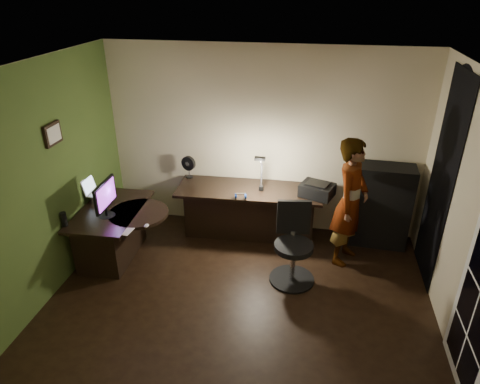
% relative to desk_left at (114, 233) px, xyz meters
% --- Properties ---
extents(floor, '(4.50, 4.00, 0.01)m').
position_rel_desk_left_xyz_m(floor, '(1.83, -0.77, -0.37)').
color(floor, black).
rests_on(floor, ground).
extents(ceiling, '(4.50, 4.00, 0.01)m').
position_rel_desk_left_xyz_m(ceiling, '(1.83, -0.77, 2.34)').
color(ceiling, silver).
rests_on(ceiling, floor).
extents(wall_back, '(4.50, 0.01, 2.70)m').
position_rel_desk_left_xyz_m(wall_back, '(1.83, 1.23, 0.99)').
color(wall_back, beige).
rests_on(wall_back, floor).
extents(wall_front, '(4.50, 0.01, 2.70)m').
position_rel_desk_left_xyz_m(wall_front, '(1.83, -2.78, 0.99)').
color(wall_front, beige).
rests_on(wall_front, floor).
extents(wall_left, '(0.01, 4.00, 2.70)m').
position_rel_desk_left_xyz_m(wall_left, '(-0.42, -0.77, 0.99)').
color(wall_left, beige).
rests_on(wall_left, floor).
extents(wall_right, '(0.01, 4.00, 2.70)m').
position_rel_desk_left_xyz_m(wall_right, '(4.08, -0.77, 0.99)').
color(wall_right, beige).
rests_on(wall_right, floor).
extents(green_wall_overlay, '(0.00, 4.00, 2.70)m').
position_rel_desk_left_xyz_m(green_wall_overlay, '(-0.41, -0.77, 0.99)').
color(green_wall_overlay, '#425B24').
rests_on(green_wall_overlay, floor).
extents(arched_doorway, '(0.01, 0.90, 2.60)m').
position_rel_desk_left_xyz_m(arched_doorway, '(4.07, 0.38, 0.94)').
color(arched_doorway, black).
rests_on(arched_doorway, floor).
extents(framed_picture, '(0.04, 0.30, 0.25)m').
position_rel_desk_left_xyz_m(framed_picture, '(-0.39, -0.32, 1.49)').
color(framed_picture, black).
rests_on(framed_picture, wall_left).
extents(desk_left, '(0.81, 1.28, 0.73)m').
position_rel_desk_left_xyz_m(desk_left, '(0.00, 0.00, 0.00)').
color(desk_left, black).
rests_on(desk_left, floor).
extents(desk_right, '(2.08, 0.80, 0.77)m').
position_rel_desk_left_xyz_m(desk_right, '(1.70, 0.85, 0.02)').
color(desk_right, black).
rests_on(desk_right, floor).
extents(cabinet, '(0.81, 0.43, 1.19)m').
position_rel_desk_left_xyz_m(cabinet, '(3.54, 1.01, 0.23)').
color(cabinet, black).
rests_on(cabinet, floor).
extents(laptop_stand, '(0.30, 0.27, 0.10)m').
position_rel_desk_left_xyz_m(laptop_stand, '(-0.23, 0.23, 0.40)').
color(laptop_stand, silver).
rests_on(laptop_stand, desk_left).
extents(laptop, '(0.36, 0.34, 0.24)m').
position_rel_desk_left_xyz_m(laptop, '(-0.23, 0.23, 0.57)').
color(laptop, silver).
rests_on(laptop, laptop_stand).
extents(monitor, '(0.12, 0.53, 0.35)m').
position_rel_desk_left_xyz_m(monitor, '(0.02, -0.15, 0.53)').
color(monitor, black).
rests_on(monitor, desk_left).
extents(mouse, '(0.07, 0.09, 0.03)m').
position_rel_desk_left_xyz_m(mouse, '(0.62, -0.31, 0.37)').
color(mouse, silver).
rests_on(mouse, desk_left).
extents(phone, '(0.08, 0.13, 0.01)m').
position_rel_desk_left_xyz_m(phone, '(-0.05, -0.29, 0.36)').
color(phone, black).
rests_on(phone, desk_left).
extents(pen, '(0.07, 0.11, 0.01)m').
position_rel_desk_left_xyz_m(pen, '(0.43, -0.39, 0.36)').
color(pen, black).
rests_on(pen, desk_left).
extents(speaker, '(0.08, 0.08, 0.19)m').
position_rel_desk_left_xyz_m(speaker, '(-0.36, -0.48, 0.45)').
color(speaker, black).
rests_on(speaker, desk_left).
extents(notepad, '(0.17, 0.22, 0.01)m').
position_rel_desk_left_xyz_m(notepad, '(0.41, -0.44, 0.36)').
color(notepad, silver).
rests_on(notepad, desk_left).
extents(desk_fan, '(0.24, 0.18, 0.34)m').
position_rel_desk_left_xyz_m(desk_fan, '(0.76, 1.07, 0.58)').
color(desk_fan, black).
rests_on(desk_fan, desk_right).
extents(headphones, '(0.18, 0.11, 0.08)m').
position_rel_desk_left_xyz_m(headphones, '(1.64, 0.53, 0.45)').
color(headphones, navy).
rests_on(headphones, desk_right).
extents(printer, '(0.52, 0.46, 0.19)m').
position_rel_desk_left_xyz_m(printer, '(2.65, 0.79, 0.51)').
color(printer, black).
rests_on(printer, desk_right).
extents(desk_lamp, '(0.16, 0.28, 0.61)m').
position_rel_desk_left_xyz_m(desk_lamp, '(1.88, 0.83, 0.72)').
color(desk_lamp, black).
rests_on(desk_lamp, desk_right).
extents(office_chair, '(0.64, 0.64, 1.02)m').
position_rel_desk_left_xyz_m(office_chair, '(2.42, -0.10, 0.15)').
color(office_chair, black).
rests_on(office_chair, floor).
extents(person, '(0.61, 0.73, 1.73)m').
position_rel_desk_left_xyz_m(person, '(3.08, 0.50, 0.50)').
color(person, '#D8A88C').
rests_on(person, floor).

